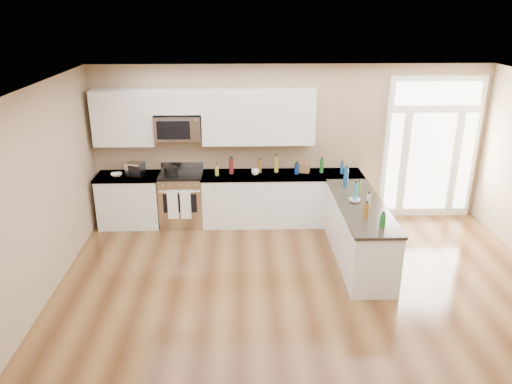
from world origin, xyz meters
TOP-DOWN VIEW (x-y plane):
  - ground at (0.00, 0.00)m, footprint 8.00×8.00m
  - room_shell at (0.00, 0.00)m, footprint 8.00×8.00m
  - back_cabinet_left at (-2.87, 3.69)m, footprint 1.10×0.66m
  - back_cabinet_right at (-0.16, 3.69)m, footprint 2.85×0.66m
  - peninsula_cabinet at (0.93, 2.24)m, footprint 0.69×2.32m
  - upper_cabinet_left at (-2.88, 3.83)m, footprint 1.04×0.33m
  - upper_cabinet_right at (-0.57, 3.83)m, footprint 1.94×0.33m
  - upper_cabinet_short at (-1.95, 3.83)m, footprint 0.82×0.33m
  - microwave at (-1.95, 3.80)m, footprint 0.78×0.41m
  - entry_door at (2.55, 3.95)m, footprint 1.70×0.10m
  - kitchen_range at (-1.94, 3.69)m, footprint 0.76×0.68m
  - stockpot at (-2.10, 3.61)m, footprint 0.29×0.29m
  - toaster_oven at (-2.72, 3.66)m, footprint 0.34×0.31m
  - cardboard_box at (0.23, 3.78)m, footprint 0.25×0.21m
  - bowl_left at (-3.05, 3.64)m, footprint 0.24×0.24m
  - bowl_peninsula at (0.84, 2.32)m, footprint 0.19×0.19m
  - cup_counter at (-0.63, 3.64)m, footprint 0.16×0.16m
  - counter_bottles at (0.26, 3.04)m, footprint 2.39×2.46m

SIDE VIEW (x-z plane):
  - ground at x=0.00m, z-range 0.00..0.00m
  - peninsula_cabinet at x=0.93m, z-range -0.04..0.90m
  - back_cabinet_right at x=-0.16m, z-range -0.03..0.91m
  - back_cabinet_left at x=-2.87m, z-range -0.03..0.91m
  - kitchen_range at x=-1.94m, z-range -0.06..1.02m
  - bowl_left at x=-3.05m, z-range 0.94..0.99m
  - bowl_peninsula at x=0.84m, z-range 0.94..0.99m
  - cup_counter at x=-0.63m, z-range 0.94..1.04m
  - cardboard_box at x=0.23m, z-range 0.94..1.12m
  - stockpot at x=-2.10m, z-range 0.95..1.13m
  - toaster_oven at x=-2.72m, z-range 0.94..1.18m
  - counter_bottles at x=0.26m, z-range 0.91..1.22m
  - entry_door at x=2.55m, z-range 0.00..2.60m
  - room_shell at x=0.00m, z-range -2.29..5.71m
  - microwave at x=-1.95m, z-range 1.55..1.97m
  - upper_cabinet_left at x=-2.88m, z-range 1.45..2.40m
  - upper_cabinet_right at x=-0.57m, z-range 1.45..2.40m
  - upper_cabinet_short at x=-1.95m, z-range 2.00..2.40m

